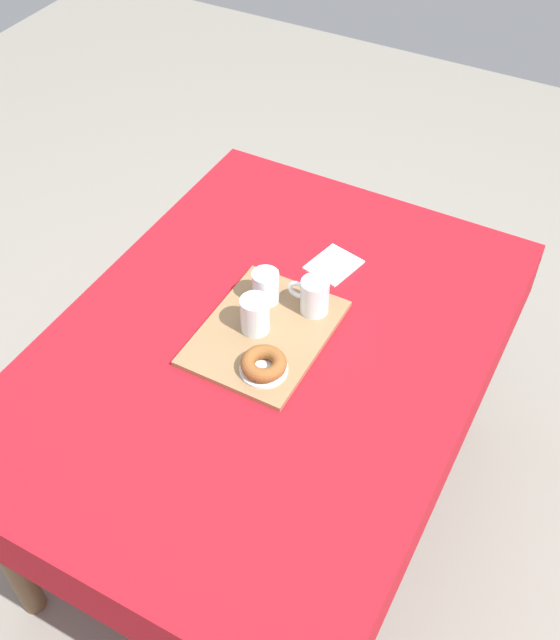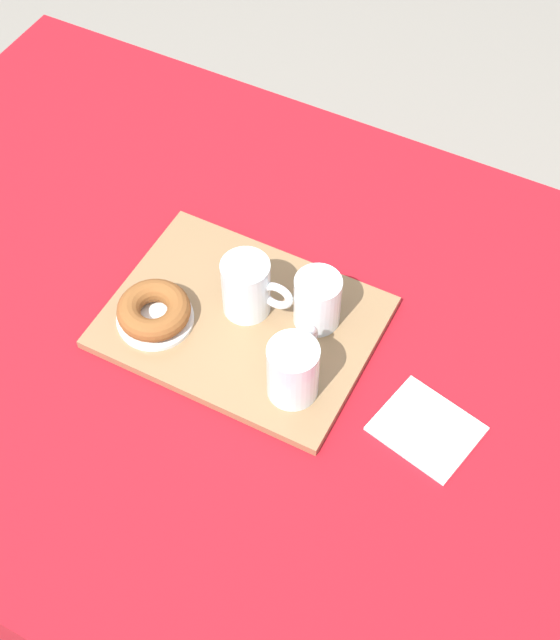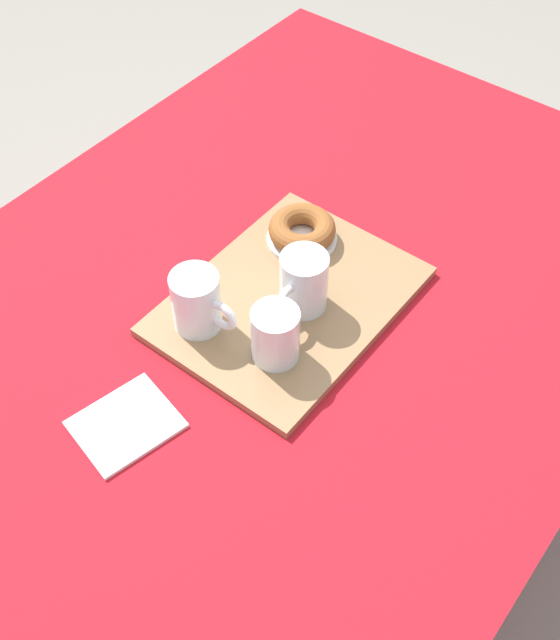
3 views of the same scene
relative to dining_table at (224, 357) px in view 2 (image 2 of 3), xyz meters
The scene contains 9 objects.
ground_plane 0.64m from the dining_table, ahead, with size 6.00×6.00×0.00m, color gray.
dining_table is the anchor object (origin of this frame).
serving_tray 0.10m from the dining_table, 31.21° to the left, with size 0.39×0.29×0.01m, color olive.
tea_mug_left 0.15m from the dining_table, 59.21° to the left, with size 0.11×0.07×0.10m.
tea_mug_right 0.21m from the dining_table, 20.84° to the right, with size 0.07×0.11×0.10m.
water_glass_near 0.20m from the dining_table, 28.58° to the left, with size 0.07×0.07×0.09m.
donut_plate_left 0.14m from the dining_table, 153.09° to the right, with size 0.12×0.12×0.01m, color white.
sugar_donut_left 0.16m from the dining_table, 153.09° to the right, with size 0.11×0.11×0.03m, color brown.
paper_napkin 0.35m from the dining_table, ahead, with size 0.13×0.11×0.01m, color white.
Camera 2 is at (0.44, -0.66, 1.82)m, focal length 50.61 mm.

